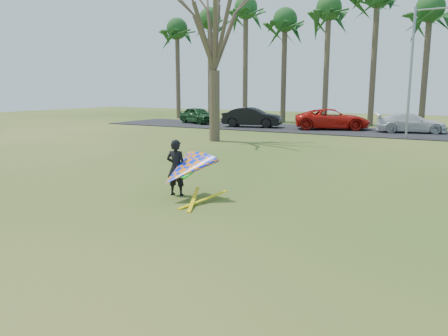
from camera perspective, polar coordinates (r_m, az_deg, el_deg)
The scene contains 15 objects.
ground at distance 10.02m, azimuth -5.69°, elevation -8.00°, with size 100.00×100.00×0.00m, color #1D4B10.
parking_strip at distance 33.36m, azimuth 19.88°, elevation 4.37°, with size 46.00×7.00×0.06m, color black.
palm_0 at distance 47.91m, azimuth -6.15°, elevation 17.51°, with size 4.84×4.84×10.84m.
palm_1 at distance 45.82m, azimuth -1.86°, elevation 18.75°, with size 4.84×4.84×11.54m.
palm_2 at distance 44.01m, azimuth 2.87°, elevation 19.98°, with size 4.84×4.84×12.24m.
palm_3 at distance 42.18m, azimuth 7.98°, elevation 18.45°, with size 4.84×4.84×10.84m.
palm_4 at distance 40.98m, azimuth 13.53°, elevation 19.48°, with size 4.84×4.84×11.54m.
palm_6 at distance 39.38m, azimuth 25.33°, elevation 18.19°, with size 4.84×4.84×10.84m.
bare_tree_left at distance 26.73m, azimuth -1.29°, elevation 18.45°, with size 6.60×6.60×9.70m.
streetlight at distance 29.97m, azimuth 23.56°, elevation 12.03°, with size 2.28×0.18×8.00m.
car_0 at distance 39.48m, azimuth -3.41°, elevation 6.89°, with size 1.70×4.23×1.44m, color #19401D.
car_1 at distance 35.69m, azimuth 3.68°, elevation 6.62°, with size 1.66×4.75×1.57m, color black.
car_2 at distance 34.61m, azimuth 13.94°, elevation 6.22°, with size 2.59×5.62×1.56m, color red.
car_3 at distance 33.80m, azimuth 23.20°, elevation 5.44°, with size 1.93×4.74×1.38m, color silver.
kite_flyer at distance 12.56m, azimuth -5.36°, elevation -0.24°, with size 2.13×2.39×2.02m.
Camera 1 is at (5.51, -7.76, 3.15)m, focal length 35.00 mm.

